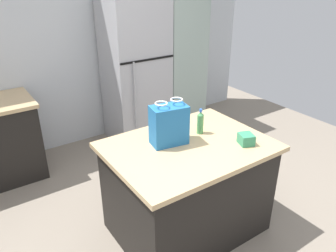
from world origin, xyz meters
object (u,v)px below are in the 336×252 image
Objects in this scene: kitchen_island at (187,188)px; refrigerator at (136,72)px; shopping_bag at (169,125)px; bottle at (200,122)px; tall_cabinet at (179,57)px; small_box at (246,139)px.

refrigerator reaches higher than kitchen_island.
kitchen_island is at bearing -106.62° from refrigerator.
refrigerator is 1.87m from shopping_bag.
refrigerator is 5.06× the size of shopping_bag.
bottle is at bearing -101.21° from refrigerator.
shopping_bag is 0.33m from bottle.
refrigerator is at bearing 73.38° from kitchen_island.
kitchen_island is at bearing -123.89° from tall_cabinet.
refrigerator is at bearing 85.59° from small_box.
kitchen_island is 10.95× the size of small_box.
bottle is at bearing 28.24° from kitchen_island.
kitchen_island is 2.32m from tall_cabinet.
small_box reaches higher than kitchen_island.
refrigerator is 0.70m from tall_cabinet.
bottle is at bearing 116.48° from small_box.
tall_cabinet reaches higher than small_box.
bottle is (-0.35, -1.74, 0.03)m from refrigerator.
tall_cabinet is at bearing 0.02° from refrigerator.
kitchen_island is 5.80× the size of bottle.
shopping_bag is (-0.67, -1.74, 0.09)m from refrigerator.
shopping_bag reaches higher than small_box.
shopping_bag is 0.64m from small_box.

